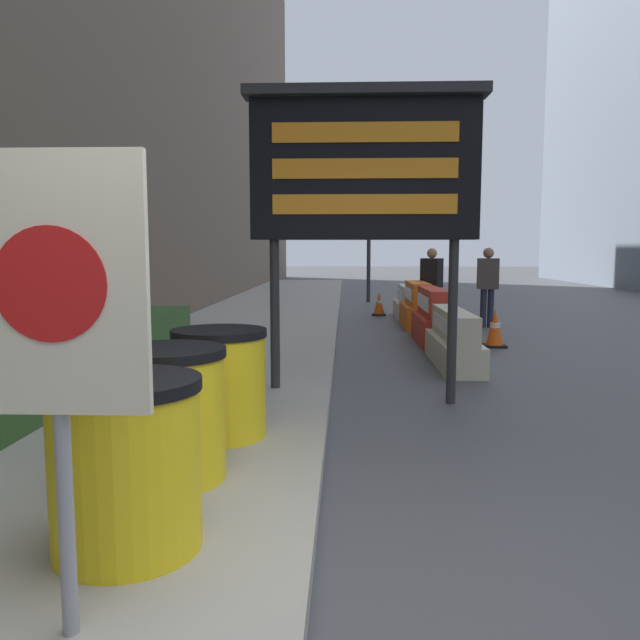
{
  "coord_description": "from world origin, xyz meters",
  "views": [
    {
      "loc": [
        0.15,
        -2.41,
        1.59
      ],
      "look_at": [
        -0.13,
        4.53,
        0.81
      ],
      "focal_mm": 35.0,
      "sensor_mm": 36.0,
      "label": 1
    }
  ],
  "objects_px": {
    "barrel_drum_back": "(220,383)",
    "jersey_barrier_red_striped": "(432,319)",
    "warning_sign": "(54,312)",
    "traffic_cone_mid": "(379,304)",
    "barrel_drum_middle": "(168,413)",
    "traffic_light_near_curb": "(369,220)",
    "traffic_cone_near": "(495,329)",
    "barrel_drum_foreground": "(126,464)",
    "message_board": "(364,169)",
    "jersey_barrier_white": "(408,303)",
    "jersey_barrier_orange_near": "(417,307)",
    "pedestrian_passerby": "(431,279)",
    "pedestrian_worker": "(488,280)",
    "jersey_barrier_cream": "(454,341)"
  },
  "relations": [
    {
      "from": "warning_sign",
      "to": "traffic_cone_mid",
      "type": "relative_size",
      "value": 3.03
    },
    {
      "from": "warning_sign",
      "to": "traffic_cone_mid",
      "type": "distance_m",
      "value": 13.33
    },
    {
      "from": "barrel_drum_back",
      "to": "traffic_cone_near",
      "type": "bearing_deg",
      "value": 58.42
    },
    {
      "from": "jersey_barrier_red_striped",
      "to": "traffic_cone_near",
      "type": "distance_m",
      "value": 1.07
    },
    {
      "from": "barrel_drum_back",
      "to": "barrel_drum_middle",
      "type": "bearing_deg",
      "value": -98.56
    },
    {
      "from": "jersey_barrier_white",
      "to": "pedestrian_passerby",
      "type": "height_order",
      "value": "pedestrian_passerby"
    },
    {
      "from": "barrel_drum_foreground",
      "to": "jersey_barrier_orange_near",
      "type": "bearing_deg",
      "value": 75.82
    },
    {
      "from": "jersey_barrier_cream",
      "to": "pedestrian_passerby",
      "type": "height_order",
      "value": "pedestrian_passerby"
    },
    {
      "from": "traffic_cone_near",
      "to": "pedestrian_passerby",
      "type": "height_order",
      "value": "pedestrian_passerby"
    },
    {
      "from": "barrel_drum_foreground",
      "to": "barrel_drum_back",
      "type": "distance_m",
      "value": 1.86
    },
    {
      "from": "message_board",
      "to": "pedestrian_passerby",
      "type": "height_order",
      "value": "message_board"
    },
    {
      "from": "barrel_drum_middle",
      "to": "traffic_light_near_curb",
      "type": "bearing_deg",
      "value": 83.25
    },
    {
      "from": "warning_sign",
      "to": "traffic_cone_mid",
      "type": "xyz_separation_m",
      "value": [
        1.87,
        13.15,
        -1.09
      ]
    },
    {
      "from": "barrel_drum_foreground",
      "to": "traffic_light_near_curb",
      "type": "height_order",
      "value": "traffic_light_near_curb"
    },
    {
      "from": "pedestrian_worker",
      "to": "jersey_barrier_cream",
      "type": "bearing_deg",
      "value": 80.64
    },
    {
      "from": "jersey_barrier_orange_near",
      "to": "jersey_barrier_white",
      "type": "xyz_separation_m",
      "value": [
        0.0,
        1.89,
        -0.08
      ]
    },
    {
      "from": "barrel_drum_foreground",
      "to": "message_board",
      "type": "height_order",
      "value": "message_board"
    },
    {
      "from": "barrel_drum_back",
      "to": "traffic_cone_mid",
      "type": "height_order",
      "value": "barrel_drum_back"
    },
    {
      "from": "jersey_barrier_orange_near",
      "to": "pedestrian_passerby",
      "type": "distance_m",
      "value": 0.94
    },
    {
      "from": "traffic_cone_near",
      "to": "traffic_light_near_curb",
      "type": "xyz_separation_m",
      "value": [
        -1.75,
        8.98,
        2.21
      ]
    },
    {
      "from": "jersey_barrier_red_striped",
      "to": "pedestrian_passerby",
      "type": "xyz_separation_m",
      "value": [
        0.37,
        2.89,
        0.55
      ]
    },
    {
      "from": "jersey_barrier_white",
      "to": "pedestrian_worker",
      "type": "height_order",
      "value": "pedestrian_worker"
    },
    {
      "from": "jersey_barrier_cream",
      "to": "jersey_barrier_orange_near",
      "type": "height_order",
      "value": "jersey_barrier_orange_near"
    },
    {
      "from": "pedestrian_worker",
      "to": "warning_sign",
      "type": "bearing_deg",
      "value": 78.62
    },
    {
      "from": "message_board",
      "to": "jersey_barrier_white",
      "type": "xyz_separation_m",
      "value": [
        1.32,
        8.43,
        -2.08
      ]
    },
    {
      "from": "jersey_barrier_cream",
      "to": "traffic_cone_near",
      "type": "bearing_deg",
      "value": 60.43
    },
    {
      "from": "barrel_drum_foreground",
      "to": "pedestrian_worker",
      "type": "xyz_separation_m",
      "value": [
        4.0,
        10.15,
        0.4
      ]
    },
    {
      "from": "warning_sign",
      "to": "jersey_barrier_orange_near",
      "type": "distance_m",
      "value": 11.15
    },
    {
      "from": "barrel_drum_back",
      "to": "jersey_barrier_cream",
      "type": "distance_m",
      "value": 4.62
    },
    {
      "from": "jersey_barrier_orange_near",
      "to": "traffic_light_near_curb",
      "type": "distance_m",
      "value": 6.71
    },
    {
      "from": "jersey_barrier_red_striped",
      "to": "traffic_light_near_curb",
      "type": "relative_size",
      "value": 0.52
    },
    {
      "from": "message_board",
      "to": "traffic_cone_mid",
      "type": "xyz_separation_m",
      "value": [
        0.65,
        8.87,
        -2.12
      ]
    },
    {
      "from": "traffic_cone_near",
      "to": "traffic_cone_mid",
      "type": "distance_m",
      "value": 5.25
    },
    {
      "from": "jersey_barrier_white",
      "to": "pedestrian_passerby",
      "type": "xyz_separation_m",
      "value": [
        0.37,
        -1.23,
        0.63
      ]
    },
    {
      "from": "barrel_drum_middle",
      "to": "jersey_barrier_red_striped",
      "type": "relative_size",
      "value": 0.47
    },
    {
      "from": "traffic_light_near_curb",
      "to": "barrel_drum_back",
      "type": "bearing_deg",
      "value": -96.63
    },
    {
      "from": "jersey_barrier_cream",
      "to": "traffic_cone_near",
      "type": "xyz_separation_m",
      "value": [
        0.97,
        1.72,
        -0.04
      ]
    },
    {
      "from": "traffic_cone_near",
      "to": "barrel_drum_foreground",
      "type": "bearing_deg",
      "value": -115.31
    },
    {
      "from": "barrel_drum_foreground",
      "to": "warning_sign",
      "type": "distance_m",
      "value": 1.06
    },
    {
      "from": "jersey_barrier_orange_near",
      "to": "traffic_light_near_curb",
      "type": "xyz_separation_m",
      "value": [
        -0.78,
        6.33,
        2.1
      ]
    },
    {
      "from": "jersey_barrier_orange_near",
      "to": "barrel_drum_foreground",
      "type": "bearing_deg",
      "value": -104.18
    },
    {
      "from": "jersey_barrier_white",
      "to": "traffic_cone_near",
      "type": "relative_size",
      "value": 2.65
    },
    {
      "from": "jersey_barrier_cream",
      "to": "jersey_barrier_red_striped",
      "type": "relative_size",
      "value": 1.15
    },
    {
      "from": "barrel_drum_back",
      "to": "jersey_barrier_red_striped",
      "type": "relative_size",
      "value": 0.47
    },
    {
      "from": "traffic_cone_near",
      "to": "pedestrian_passerby",
      "type": "relative_size",
      "value": 0.38
    },
    {
      "from": "message_board",
      "to": "pedestrian_passerby",
      "type": "relative_size",
      "value": 1.95
    },
    {
      "from": "jersey_barrier_white",
      "to": "traffic_light_near_curb",
      "type": "distance_m",
      "value": 5.0
    },
    {
      "from": "jersey_barrier_red_striped",
      "to": "traffic_cone_near",
      "type": "relative_size",
      "value": 2.87
    },
    {
      "from": "barrel_drum_back",
      "to": "traffic_cone_mid",
      "type": "bearing_deg",
      "value": 80.32
    },
    {
      "from": "jersey_barrier_cream",
      "to": "traffic_cone_mid",
      "type": "bearing_deg",
      "value": 95.7
    }
  ]
}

